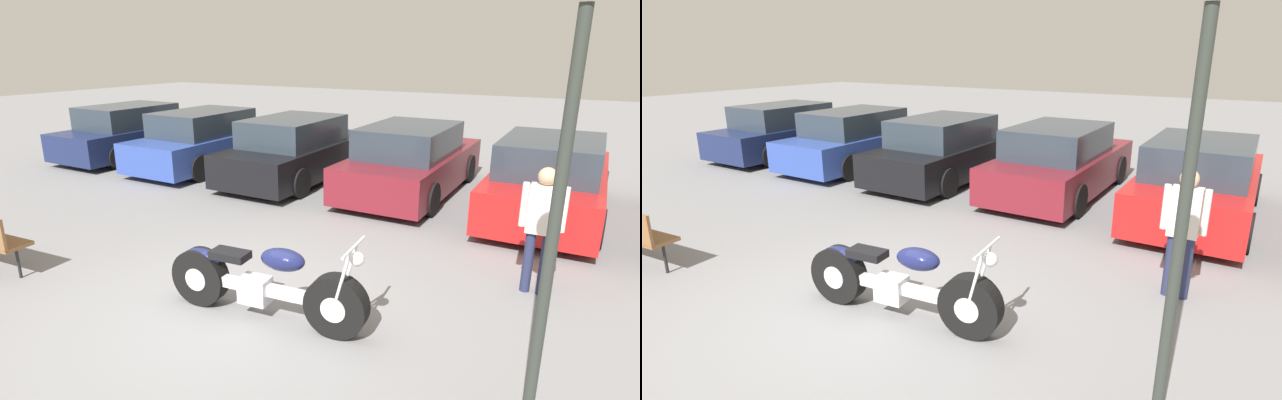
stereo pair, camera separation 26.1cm
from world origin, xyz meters
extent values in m
plane|color=slate|center=(0.00, 0.00, 0.00)|extent=(60.00, 60.00, 0.00)
cylinder|color=black|center=(1.36, 0.27, 0.35)|extent=(0.71, 0.26, 0.69)
cylinder|color=silver|center=(1.36, 0.27, 0.35)|extent=(0.30, 0.24, 0.28)
cylinder|color=black|center=(-0.37, 0.11, 0.35)|extent=(0.71, 0.26, 0.69)
cylinder|color=silver|center=(-0.37, 0.11, 0.35)|extent=(0.30, 0.24, 0.28)
cube|color=silver|center=(0.50, 0.19, 0.36)|extent=(1.33, 0.23, 0.12)
cube|color=silver|center=(0.38, 0.18, 0.33)|extent=(0.36, 0.27, 0.30)
ellipsoid|color=#191E4C|center=(0.74, 0.21, 0.76)|extent=(0.54, 0.33, 0.24)
cube|color=black|center=(0.06, 0.15, 0.70)|extent=(0.46, 0.28, 0.09)
ellipsoid|color=#191E4C|center=(-0.32, 0.12, 0.61)|extent=(0.50, 0.24, 0.20)
cylinder|color=silver|center=(1.46, 0.19, 0.69)|extent=(0.22, 0.06, 0.70)
cylinder|color=silver|center=(1.44, 0.37, 0.69)|extent=(0.22, 0.06, 0.70)
cylinder|color=silver|center=(1.54, 0.29, 1.04)|extent=(0.09, 0.62, 0.03)
sphere|color=silver|center=(1.58, 0.29, 0.92)|extent=(0.15, 0.15, 0.15)
cylinder|color=silver|center=(0.12, 0.30, 0.23)|extent=(1.33, 0.20, 0.08)
cube|color=#19234C|center=(-7.85, 5.75, 0.51)|extent=(1.81, 4.48, 0.70)
cube|color=#28333D|center=(-7.85, 5.48, 1.15)|extent=(1.59, 2.33, 0.59)
cylinder|color=black|center=(-8.69, 7.14, 0.31)|extent=(0.20, 0.62, 0.62)
cylinder|color=black|center=(-7.01, 7.14, 0.31)|extent=(0.20, 0.62, 0.62)
cylinder|color=black|center=(-8.69, 4.36, 0.31)|extent=(0.20, 0.62, 0.62)
cylinder|color=black|center=(-7.01, 4.36, 0.31)|extent=(0.20, 0.62, 0.62)
cube|color=#2D479E|center=(-5.18, 5.80, 0.51)|extent=(1.81, 4.48, 0.70)
cube|color=#28333D|center=(-5.18, 5.53, 1.15)|extent=(1.59, 2.33, 0.59)
cylinder|color=black|center=(-6.02, 7.19, 0.31)|extent=(0.20, 0.62, 0.62)
cylinder|color=black|center=(-4.34, 7.19, 0.31)|extent=(0.20, 0.62, 0.62)
cylinder|color=black|center=(-6.02, 4.41, 0.31)|extent=(0.20, 0.62, 0.62)
cylinder|color=black|center=(-4.34, 4.41, 0.31)|extent=(0.20, 0.62, 0.62)
cube|color=black|center=(-2.51, 5.82, 0.51)|extent=(1.81, 4.48, 0.70)
cube|color=#28333D|center=(-2.51, 5.56, 1.15)|extent=(1.59, 2.33, 0.59)
cylinder|color=black|center=(-3.35, 7.21, 0.31)|extent=(0.20, 0.62, 0.62)
cylinder|color=black|center=(-1.67, 7.21, 0.31)|extent=(0.20, 0.62, 0.62)
cylinder|color=black|center=(-3.35, 4.43, 0.31)|extent=(0.20, 0.62, 0.62)
cylinder|color=black|center=(-1.67, 4.43, 0.31)|extent=(0.20, 0.62, 0.62)
cube|color=maroon|center=(0.16, 6.02, 0.51)|extent=(1.81, 4.48, 0.70)
cube|color=#28333D|center=(0.16, 5.75, 1.15)|extent=(1.59, 2.33, 0.59)
cylinder|color=black|center=(-0.68, 7.41, 0.31)|extent=(0.20, 0.62, 0.62)
cylinder|color=black|center=(1.01, 7.41, 0.31)|extent=(0.20, 0.62, 0.62)
cylinder|color=black|center=(-0.68, 4.63, 0.31)|extent=(0.20, 0.62, 0.62)
cylinder|color=black|center=(1.01, 4.63, 0.31)|extent=(0.20, 0.62, 0.62)
cube|color=red|center=(2.83, 5.78, 0.51)|extent=(1.81, 4.48, 0.70)
cube|color=#28333D|center=(2.83, 5.51, 1.15)|extent=(1.59, 2.33, 0.59)
cylinder|color=black|center=(1.99, 7.17, 0.31)|extent=(0.20, 0.62, 0.62)
cylinder|color=black|center=(3.68, 7.17, 0.31)|extent=(0.20, 0.62, 0.62)
cylinder|color=black|center=(1.99, 4.39, 0.31)|extent=(0.20, 0.62, 0.62)
cylinder|color=black|center=(3.68, 4.39, 0.31)|extent=(0.20, 0.62, 0.62)
cylinder|color=black|center=(-2.95, -0.56, 0.23)|extent=(0.04, 0.04, 0.45)
cylinder|color=#2D332D|center=(3.32, -0.12, 1.62)|extent=(0.09, 0.09, 3.25)
cylinder|color=#232847|center=(2.96, 2.35, 0.40)|extent=(0.12, 0.12, 0.80)
cylinder|color=#232847|center=(3.15, 2.35, 0.40)|extent=(0.12, 0.12, 0.80)
cube|color=silver|center=(3.05, 2.35, 1.09)|extent=(0.34, 0.20, 0.60)
cylinder|color=silver|center=(2.83, 2.35, 1.12)|extent=(0.08, 0.08, 0.55)
cylinder|color=silver|center=(3.27, 2.35, 1.12)|extent=(0.08, 0.08, 0.55)
sphere|color=tan|center=(3.05, 2.35, 1.50)|extent=(0.22, 0.22, 0.22)
camera|label=1|loc=(3.51, -3.88, 2.94)|focal=28.00mm
camera|label=2|loc=(3.73, -3.75, 2.94)|focal=28.00mm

